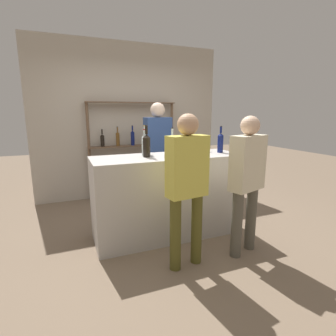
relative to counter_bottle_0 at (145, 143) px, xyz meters
name	(u,v)px	position (x,y,z in m)	size (l,w,h in m)	color
ground_plane	(168,233)	(0.23, -0.22, -1.18)	(16.00, 16.00, 0.00)	#7A6651
bar_counter	(168,196)	(0.23, -0.22, -0.66)	(1.87, 0.66, 1.04)	#B7B2AD
back_wall	(130,122)	(0.23, 1.71, 0.22)	(3.47, 0.12, 2.80)	#B2A899
back_shelf	(133,136)	(0.23, 1.53, -0.04)	(1.61, 0.18, 1.75)	brown
counter_bottle_0	(145,143)	(0.00, 0.00, 0.00)	(0.09, 0.09, 0.37)	silver
counter_bottle_1	(172,144)	(0.33, -0.11, -0.01)	(0.08, 0.08, 0.34)	silver
counter_bottle_2	(145,146)	(-0.04, -0.11, -0.02)	(0.07, 0.07, 0.33)	silver
counter_bottle_3	(220,142)	(0.98, -0.23, 0.00)	(0.08, 0.08, 0.35)	#0F1956
counter_bottle_4	(147,145)	(-0.04, -0.21, 0.01)	(0.09, 0.09, 0.38)	black
wine_glass	(207,143)	(0.86, -0.09, -0.02)	(0.07, 0.07, 0.16)	silver
ice_bucket	(190,147)	(0.54, -0.21, -0.04)	(0.21, 0.21, 0.19)	#B2B2B7
customer_center	(187,180)	(0.13, -0.96, -0.26)	(0.43, 0.23, 1.56)	brown
customer_right	(247,176)	(0.85, -0.96, -0.28)	(0.46, 0.31, 1.54)	#575347
server_behind_counter	(158,147)	(0.43, 0.72, -0.16)	(0.44, 0.23, 1.72)	#121C33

